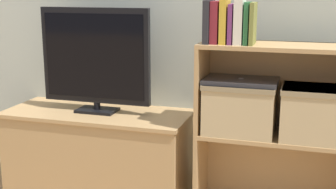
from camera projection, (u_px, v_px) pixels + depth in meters
The scene contains 14 objects.
tv_stand at pixel (99, 151), 2.67m from camera, with size 1.04×0.44×0.47m.
tv at pixel (95, 58), 2.54m from camera, with size 0.62×0.14×0.57m.
bookshelf_lower_tier at pixel (276, 163), 2.37m from camera, with size 0.77×0.29×0.45m.
bookshelf_upper_tier at pixel (281, 77), 2.27m from camera, with size 0.77×0.29×0.44m.
book_charcoal at pixel (209, 22), 2.21m from camera, with size 0.03×0.15×0.20m.
book_maroon at pixel (216, 22), 2.20m from camera, with size 0.04×0.12×0.20m.
book_mustard at pixel (225, 22), 2.19m from camera, with size 0.03×0.12×0.21m.
book_plum at pixel (232, 24), 2.18m from camera, with size 0.02×0.12×0.19m.
book_ivory at pixel (240, 22), 2.17m from camera, with size 0.04×0.13×0.21m.
book_forest at pixel (247, 23), 2.16m from camera, with size 0.02×0.13×0.19m.
book_olive at pixel (253, 24), 2.15m from camera, with size 0.02×0.14×0.19m.
storage_basket_left at pixel (240, 106), 2.29m from camera, with size 0.34×0.26×0.25m.
storage_basket_right at pixel (319, 111), 2.18m from camera, with size 0.34×0.26×0.25m.
laptop at pixel (241, 81), 2.26m from camera, with size 0.35×0.23×0.02m.
Camera 1 is at (0.68, -2.09, 1.16)m, focal length 50.00 mm.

